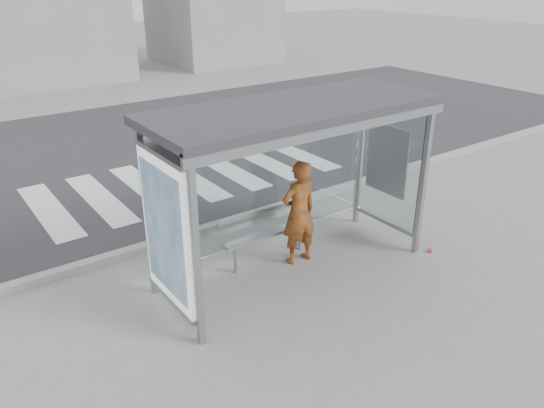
{
  "coord_description": "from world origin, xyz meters",
  "views": [
    {
      "loc": [
        -4.41,
        -5.57,
        4.33
      ],
      "look_at": [
        -0.27,
        0.2,
        1.13
      ],
      "focal_mm": 35.0,
      "sensor_mm": 36.0,
      "label": 1
    }
  ],
  "objects_px": {
    "bus_shelter": "(272,153)",
    "person": "(299,213)",
    "soda_can": "(430,250)",
    "bench": "(268,232)"
  },
  "relations": [
    {
      "from": "person",
      "to": "soda_can",
      "type": "xyz_separation_m",
      "value": [
        1.95,
        -1.07,
        -0.81
      ]
    },
    {
      "from": "bus_shelter",
      "to": "person",
      "type": "relative_size",
      "value": 2.51
    },
    {
      "from": "person",
      "to": "soda_can",
      "type": "height_order",
      "value": "person"
    },
    {
      "from": "person",
      "to": "bench",
      "type": "xyz_separation_m",
      "value": [
        -0.38,
        0.29,
        -0.35
      ]
    },
    {
      "from": "person",
      "to": "bench",
      "type": "distance_m",
      "value": 0.59
    },
    {
      "from": "bench",
      "to": "soda_can",
      "type": "bearing_deg",
      "value": -30.17
    },
    {
      "from": "soda_can",
      "to": "bench",
      "type": "bearing_deg",
      "value": 149.83
    },
    {
      "from": "bus_shelter",
      "to": "bench",
      "type": "height_order",
      "value": "bus_shelter"
    },
    {
      "from": "person",
      "to": "bus_shelter",
      "type": "bearing_deg",
      "value": 15.06
    },
    {
      "from": "person",
      "to": "soda_can",
      "type": "distance_m",
      "value": 2.37
    }
  ]
}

